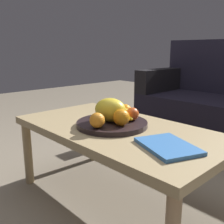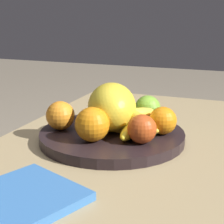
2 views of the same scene
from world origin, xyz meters
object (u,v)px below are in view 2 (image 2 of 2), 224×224
Objects in this scene: fruit_bowl at (112,136)px; orange_front at (163,121)px; coffee_table at (114,162)px; orange_right at (60,116)px; orange_left at (92,124)px; melon_large_front at (112,107)px; magazine at (4,205)px; apple_left at (142,129)px; apple_front at (148,108)px; banana_bunch at (131,122)px.

orange_front reaches higher than fruit_bowl.
coffee_table is 16.36× the size of orange_front.
orange_right is at bearing -85.99° from coffee_table.
coffee_table is at bearing 152.94° from orange_left.
melon_large_front is (-0.03, -0.02, 0.13)m from coffee_table.
magazine is at bearing -6.91° from fruit_bowl.
melon_large_front is 0.10m from orange_left.
apple_left is at bearing 104.56° from orange_left.
apple_left is (0.08, -0.03, -0.00)m from orange_front.
magazine is (0.49, -0.10, -0.05)m from apple_front.
banana_bunch is at bearing 139.92° from orange_left.
coffee_table is 6.69× the size of banana_bunch.
orange_left is at bearing -40.08° from banana_bunch.
fruit_bowl is 5.14× the size of apple_front.
apple_left is 0.40× the size of banana_bunch.
coffee_table is 0.36m from magazine.
fruit_bowl is at bearing -165.44° from magazine.
melon_large_front reaches higher than apple_front.
apple_front reaches higher than fruit_bowl.
orange_front is 0.08m from banana_bunch.
orange_right reaches higher than banana_bunch.
orange_right is 0.29× the size of magazine.
orange_right is 1.09× the size of apple_left.
apple_front is 0.12m from banana_bunch.
orange_right is (0.06, -0.25, 0.00)m from orange_front.
melon_large_front is at bearing -103.47° from banana_bunch.
apple_front reaches higher than coffee_table.
banana_bunch is 0.67× the size of magazine.
apple_left is (-0.03, 0.11, -0.01)m from orange_left.
orange_right is at bearing -114.22° from orange_left.
fruit_bowl is 4.52× the size of orange_left.
apple_left is (0.06, 0.10, -0.03)m from melon_large_front.
orange_front is at bearing 178.60° from magazine.
apple_left is (0.17, 0.04, -0.00)m from apple_front.
orange_left is 1.14× the size of apple_front.
coffee_table is at bearing -168.11° from magazine.
orange_left is (0.08, -0.02, 0.05)m from fruit_bowl.
orange_right is 0.18m from banana_bunch.
melon_large_front reaches higher than apple_left.
banana_bunch reaches higher than fruit_bowl.
orange_left reaches higher than apple_front.
orange_front is at bearing 97.12° from melon_large_front.
orange_front is at bearing 103.17° from orange_right.
orange_right is 0.44× the size of banana_bunch.
apple_front is 0.51m from magazine.
melon_large_front reaches higher than coffee_table.
melon_large_front is (-0.01, -0.00, 0.07)m from fruit_bowl.
orange_right reaches higher than fruit_bowl.
melon_large_front reaches higher than orange_left.
coffee_table is 4.47× the size of magazine.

